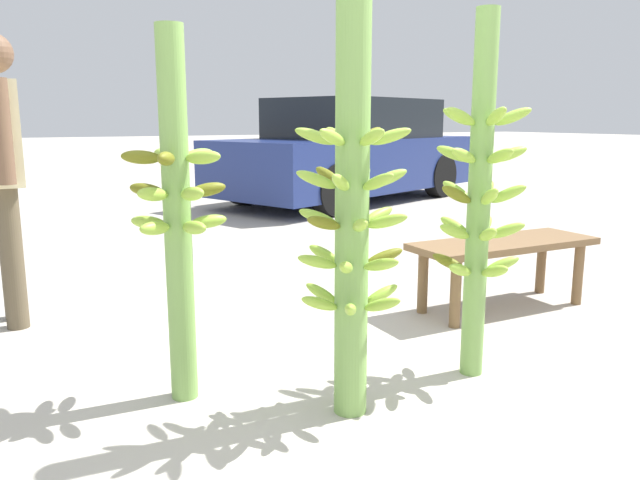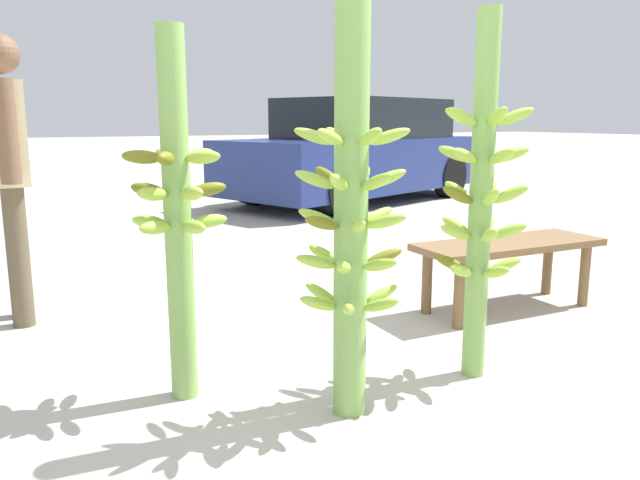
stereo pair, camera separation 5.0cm
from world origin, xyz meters
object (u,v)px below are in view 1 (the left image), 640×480
Objects in this scene: banana_stalk_left at (177,213)px; market_bench at (504,251)px; banana_stalk_right at (479,197)px; vendor_person at (2,156)px; parked_car at (349,152)px; banana_stalk_center at (352,213)px.

market_bench is at bearing 8.30° from banana_stalk_left.
banana_stalk_right reaches higher than banana_stalk_left.
parked_car is at bearing 130.00° from vendor_person.
banana_stalk_left reaches higher than market_bench.
vendor_person is (-0.56, 1.37, 0.16)m from banana_stalk_left.
banana_stalk_left is 0.94× the size of vendor_person.
market_bench is (2.02, 0.30, -0.41)m from banana_stalk_left.
vendor_person is at bearing 109.44° from parked_car.
parked_car is at bearing 59.27° from banana_stalk_center.
vendor_person is (-1.09, 1.80, 0.14)m from banana_stalk_center.
parked_car is (4.36, 3.71, -0.26)m from vendor_person.
market_bench is (1.49, 0.73, -0.43)m from banana_stalk_center.
parked_car is at bearing 64.44° from banana_stalk_right.
banana_stalk_left is at bearing 163.06° from banana_stalk_right.
parked_car is at bearing 70.45° from market_bench.
banana_stalk_left is at bearing 21.81° from vendor_person.
banana_stalk_left is at bearing 140.88° from banana_stalk_center.
banana_stalk_center is at bearing -153.14° from market_bench.
parked_car is (3.80, 5.07, -0.09)m from banana_stalk_left.
banana_stalk_left is 0.68m from banana_stalk_center.
banana_stalk_center is at bearing -174.41° from banana_stalk_right.
banana_stalk_right is (0.67, 0.07, 0.01)m from banana_stalk_center.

